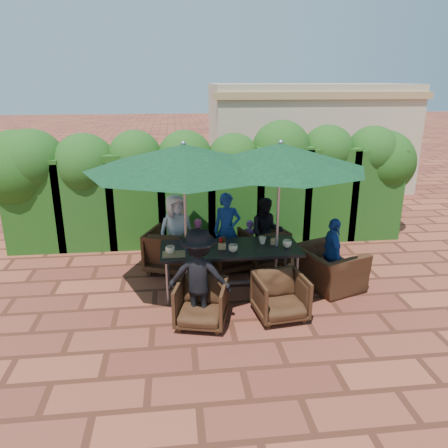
{
  "coord_description": "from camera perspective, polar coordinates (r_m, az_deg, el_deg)",
  "views": [
    {
      "loc": [
        -0.73,
        -6.6,
        3.31
      ],
      "look_at": [
        0.08,
        0.4,
        0.98
      ],
      "focal_mm": 35.0,
      "sensor_mm": 36.0,
      "label": 1
    }
  ],
  "objects": [
    {
      "name": "cup_e",
      "position": [
        7.09,
        8.25,
        -2.55
      ],
      "size": [
        0.15,
        0.15,
        0.12
      ],
      "primitive_type": "imported",
      "color": "beige",
      "rests_on": "dining_table"
    },
    {
      "name": "chair_end_right",
      "position": [
        7.45,
        13.54,
        -4.8
      ],
      "size": [
        0.99,
        1.2,
        0.9
      ],
      "primitive_type": "imported",
      "rotation": [
        0.0,
        0.0,
        1.93
      ],
      "color": "black",
      "rests_on": "ground"
    },
    {
      "name": "adult_far_mid",
      "position": [
        8.02,
        0.39,
        -0.78
      ],
      "size": [
        0.51,
        0.42,
        1.38
      ],
      "primitive_type": "imported",
      "rotation": [
        0.0,
        0.0,
        -0.03
      ],
      "color": "#1A4091",
      "rests_on": "ground"
    },
    {
      "name": "number_block_right",
      "position": [
        7.19,
        6.61,
        -2.27
      ],
      "size": [
        0.12,
        0.06,
        0.1
      ],
      "primitive_type": "cube",
      "color": "tan",
      "rests_on": "dining_table"
    },
    {
      "name": "child_left",
      "position": [
        8.1,
        -3.39,
        -2.44
      ],
      "size": [
        0.4,
        0.36,
        0.89
      ],
      "primitive_type": "imported",
      "rotation": [
        0.0,
        0.0,
        -0.38
      ],
      "color": "#CA4783",
      "rests_on": "ground"
    },
    {
      "name": "child_right",
      "position": [
        8.24,
        3.38,
        -2.31
      ],
      "size": [
        0.37,
        0.34,
        0.83
      ],
      "primitive_type": "imported",
      "rotation": [
        0.0,
        0.0,
        -0.42
      ],
      "color": "purple",
      "rests_on": "ground"
    },
    {
      "name": "umbrella_right",
      "position": [
        6.73,
        7.36,
        8.78
      ],
      "size": [
        2.68,
        2.68,
        2.46
      ],
      "color": "gray",
      "rests_on": "ground"
    },
    {
      "name": "ketchup_bottle",
      "position": [
        6.99,
        -0.45,
        -2.44
      ],
      "size": [
        0.04,
        0.04,
        0.17
      ],
      "primitive_type": "cylinder",
      "color": "#B20C0A",
      "rests_on": "dining_table"
    },
    {
      "name": "pedestrian_c",
      "position": [
        11.8,
        14.45,
        6.2
      ],
      "size": [
        1.21,
        1.29,
        1.9
      ],
      "primitive_type": "imported",
      "rotation": [
        0.0,
        0.0,
        2.27
      ],
      "color": "#929199",
      "rests_on": "ground"
    },
    {
      "name": "ground",
      "position": [
        7.42,
        -0.27,
        -8.18
      ],
      "size": [
        80.0,
        80.0,
        0.0
      ],
      "primitive_type": "plane",
      "color": "brown",
      "rests_on": "ground"
    },
    {
      "name": "adult_near_left",
      "position": [
        6.16,
        -3.27,
        -6.81
      ],
      "size": [
        0.96,
        0.61,
        1.39
      ],
      "primitive_type": "imported",
      "rotation": [
        0.0,
        0.0,
        2.9
      ],
      "color": "black",
      "rests_on": "ground"
    },
    {
      "name": "pedestrian_b",
      "position": [
        11.7,
        10.84,
        6.12
      ],
      "size": [
        0.9,
        0.58,
        1.81
      ],
      "primitive_type": "imported",
      "rotation": [
        0.0,
        0.0,
        3.19
      ],
      "color": "#CA4783",
      "rests_on": "ground"
    },
    {
      "name": "number_block_left",
      "position": [
        6.93,
        -0.26,
        -2.93
      ],
      "size": [
        0.12,
        0.06,
        0.1
      ],
      "primitive_type": "cube",
      "color": "tan",
      "rests_on": "dining_table"
    },
    {
      "name": "chair_near_right",
      "position": [
        6.44,
        7.37,
        -9.1
      ],
      "size": [
        0.78,
        0.74,
        0.72
      ],
      "primitive_type": "imported",
      "rotation": [
        0.0,
        0.0,
        0.13
      ],
      "color": "black",
      "rests_on": "ground"
    },
    {
      "name": "chair_far_mid",
      "position": [
        7.97,
        0.84,
        -3.4
      ],
      "size": [
        0.86,
        0.83,
        0.73
      ],
      "primitive_type": "imported",
      "rotation": [
        0.0,
        0.0,
        3.42
      ],
      "color": "black",
      "rests_on": "ground"
    },
    {
      "name": "sauce_bottle",
      "position": [
        7.02,
        -0.03,
        -2.34
      ],
      "size": [
        0.04,
        0.04,
        0.17
      ],
      "primitive_type": "cylinder",
      "color": "#4C230C",
      "rests_on": "dining_table"
    },
    {
      "name": "dining_table",
      "position": [
        7.06,
        0.83,
        -3.63
      ],
      "size": [
        2.24,
        0.9,
        0.75
      ],
      "color": "black",
      "rests_on": "ground"
    },
    {
      "name": "adult_far_right",
      "position": [
        8.06,
        5.51,
        -1.08
      ],
      "size": [
        0.67,
        0.47,
        1.29
      ],
      "primitive_type": "imported",
      "rotation": [
        0.0,
        0.0,
        -0.15
      ],
      "color": "black",
      "rests_on": "ground"
    },
    {
      "name": "umbrella_left",
      "position": [
        6.6,
        -5.29,
        8.67
      ],
      "size": [
        2.98,
        2.98,
        2.46
      ],
      "color": "gray",
      "rests_on": "ground"
    },
    {
      "name": "cup_d",
      "position": [
        7.19,
        5.04,
        -2.14
      ],
      "size": [
        0.12,
        0.12,
        0.12
      ],
      "primitive_type": "imported",
      "color": "beige",
      "rests_on": "dining_table"
    },
    {
      "name": "cup_a",
      "position": [
        6.82,
        -7.03,
        -3.36
      ],
      "size": [
        0.15,
        0.15,
        0.12
      ],
      "primitive_type": "imported",
      "color": "beige",
      "rests_on": "dining_table"
    },
    {
      "name": "chair_far_right",
      "position": [
        8.19,
        5.18,
        -2.69
      ],
      "size": [
        0.93,
        0.9,
        0.77
      ],
      "primitive_type": "imported",
      "rotation": [
        0.0,
        0.0,
        3.46
      ],
      "color": "black",
      "rests_on": "ground"
    },
    {
      "name": "adult_end_right",
      "position": [
        7.43,
        13.98,
        -3.7
      ],
      "size": [
        0.37,
        0.71,
        1.19
      ],
      "primitive_type": "imported",
      "rotation": [
        0.0,
        0.0,
        1.54
      ],
      "color": "#1A4091",
      "rests_on": "ground"
    },
    {
      "name": "adult_far_left",
      "position": [
        7.96,
        -6.26,
        -1.0
      ],
      "size": [
        0.78,
        0.63,
        1.38
      ],
      "primitive_type": "imported",
      "rotation": [
        0.0,
        0.0,
        0.38
      ],
      "color": "silver",
      "rests_on": "ground"
    },
    {
      "name": "cup_b",
      "position": [
        7.06,
        -3.62,
        -2.47
      ],
      "size": [
        0.13,
        0.13,
        0.12
      ],
      "primitive_type": "imported",
      "color": "beige",
      "rests_on": "dining_table"
    },
    {
      "name": "serving_tray",
      "position": [
        6.78,
        -6.57,
        -3.94
      ],
      "size": [
        0.35,
        0.25,
        0.02
      ],
      "primitive_type": "cube",
      "color": "#9B764B",
      "rests_on": "dining_table"
    },
    {
      "name": "hedge_wall",
      "position": [
        9.14,
        -3.28,
        6.07
      ],
      "size": [
        9.1,
        1.6,
        2.54
      ],
      "color": "#17390F",
      "rests_on": "ground"
    },
    {
      "name": "chair_far_left",
      "position": [
        7.94,
        -6.8,
        -3.13
      ],
      "size": [
        1.06,
        1.03,
        0.85
      ],
      "primitive_type": "imported",
      "rotation": [
        0.0,
        0.0,
        2.77
      ],
      "color": "black",
      "rests_on": "ground"
    },
    {
      "name": "chair_near_left",
      "position": [
        6.23,
        -2.98,
        -10.06
      ],
      "size": [
        0.83,
        0.79,
        0.71
      ],
      "primitive_type": "imported",
      "rotation": [
        0.0,
        0.0,
        -0.25
      ],
      "color": "black",
      "rests_on": "ground"
    },
    {
      "name": "pedestrian_a",
      "position": [
        11.31,
        4.8,
        5.28
      ],
      "size": [
        1.5,
        1.18,
        1.55
      ],
      "primitive_type": "imported",
      "rotation": [
        0.0,
        0.0,
        2.61
      ],
      "color": "green",
      "rests_on": "ground"
    },
    {
      "name": "building",
      "position": [
        14.34,
        10.81,
        11.17
      ],
      "size": [
        6.2,
        3.08,
        3.2
      ],
      "color": "#BFAC8E",
      "rests_on": "ground"
    },
    {
      "name": "cup_c",
      "position": [
        6.84,
        1.19,
        -3.17
      ],
      "size": [
        0.15,
        0.15,
        0.12
      ],
      "primitive_type": "imported",
      "color": "beige",
      "rests_on": "dining_table"
    }
  ]
}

